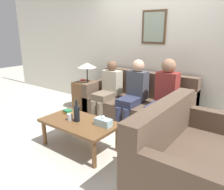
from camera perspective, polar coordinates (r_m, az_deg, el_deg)
The scene contains 14 objects.
ground_plane at distance 3.76m, azimuth 2.58°, elevation -9.39°, with size 16.00×16.00×0.00m, color beige.
wall_back at distance 4.30m, azimuth 10.83°, elevation 11.70°, with size 9.00×0.08×2.60m.
couch_main at distance 4.09m, azimuth 7.06°, elevation -2.77°, with size 1.91×0.93×0.89m.
couch_side at distance 2.59m, azimuth 19.19°, elevation -15.69°, with size 0.93×1.50×0.89m.
coffee_table at distance 3.16m, azimuth -8.53°, elevation -7.70°, with size 1.10×0.61×0.41m.
side_table_with_lamp at distance 4.71m, azimuth -6.78°, elevation 0.80°, with size 0.47×0.44×1.01m.
wine_bottle at distance 3.10m, azimuth -9.22°, elevation -4.76°, with size 0.08×0.08×0.31m.
drinking_glass at distance 3.18m, azimuth -10.94°, elevation -5.65°, with size 0.08×0.08×0.10m.
book_stack at distance 3.46m, azimuth -11.50°, elevation -4.23°, with size 0.14×0.12×0.05m.
tissue_box at distance 2.95m, azimuth -2.29°, elevation -7.04°, with size 0.23×0.12×0.15m.
person_left at distance 4.14m, azimuth -1.03°, elevation 1.75°, with size 0.34×0.63×1.10m.
person_middle at distance 3.84m, azimuth 5.72°, elevation 1.05°, with size 0.34×0.64×1.16m.
person_right at distance 3.58m, azimuth 13.35°, elevation 0.01°, with size 0.34×0.67×1.22m.
teddy_bear at distance 2.86m, azimuth 4.64°, elevation -15.01°, with size 0.22×0.22×0.35m.
Camera 1 is at (1.89, -2.81, 1.64)m, focal length 35.00 mm.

